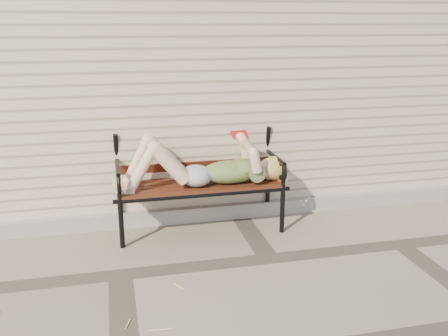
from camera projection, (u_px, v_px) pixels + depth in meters
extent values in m
plane|color=gray|center=(120.00, 275.00, 3.99)|extent=(80.00, 80.00, 0.00)
cube|color=beige|center=(106.00, 58.00, 6.37)|extent=(8.00, 4.00, 3.00)
cube|color=#9D9A8E|center=(117.00, 221.00, 4.87)|extent=(8.00, 0.10, 0.15)
cylinder|color=black|center=(121.00, 224.00, 4.41)|extent=(0.04, 0.04, 0.46)
cylinder|color=black|center=(120.00, 206.00, 4.84)|extent=(0.04, 0.04, 0.46)
cylinder|color=black|center=(282.00, 210.00, 4.74)|extent=(0.04, 0.04, 0.46)
cylinder|color=black|center=(268.00, 194.00, 5.16)|extent=(0.04, 0.04, 0.46)
cube|color=#562016|center=(200.00, 185.00, 4.72)|extent=(1.54, 0.50, 0.03)
cylinder|color=black|center=(204.00, 195.00, 4.51)|extent=(1.63, 0.04, 0.04)
cylinder|color=black|center=(196.00, 180.00, 4.94)|extent=(1.63, 0.04, 0.04)
torus|color=black|center=(193.00, 126.00, 4.90)|extent=(0.28, 0.04, 0.28)
ellipsoid|color=#093044|center=(230.00, 172.00, 4.72)|extent=(0.55, 0.31, 0.21)
ellipsoid|color=#093044|center=(242.00, 167.00, 4.74)|extent=(0.26, 0.30, 0.16)
ellipsoid|color=#9FA0A4|center=(196.00, 176.00, 4.65)|extent=(0.30, 0.35, 0.19)
sphere|color=beige|center=(270.00, 169.00, 4.81)|extent=(0.22, 0.22, 0.22)
ellipsoid|color=tan|center=(275.00, 168.00, 4.82)|extent=(0.25, 0.26, 0.23)
cube|color=#B0141A|center=(238.00, 131.00, 4.63)|extent=(0.14, 0.02, 0.02)
cube|color=beige|center=(240.00, 135.00, 4.60)|extent=(0.14, 0.09, 0.05)
cube|color=beige|center=(237.00, 133.00, 4.68)|extent=(0.14, 0.09, 0.05)
cube|color=#B0141A|center=(240.00, 135.00, 4.59)|extent=(0.15, 0.10, 0.05)
cube|color=#B0141A|center=(237.00, 133.00, 4.68)|extent=(0.15, 0.10, 0.05)
cylinder|color=#E7D470|center=(151.00, 317.00, 3.41)|extent=(0.09, 0.08, 0.01)
cylinder|color=#E7D470|center=(48.00, 287.00, 3.79)|extent=(0.15, 0.06, 0.01)
cylinder|color=#E7D470|center=(74.00, 315.00, 3.43)|extent=(0.02, 0.10, 0.01)
cylinder|color=#E7D470|center=(194.00, 277.00, 3.95)|extent=(0.11, 0.05, 0.01)
cylinder|color=#E7D470|center=(81.00, 303.00, 3.58)|extent=(0.07, 0.09, 0.01)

